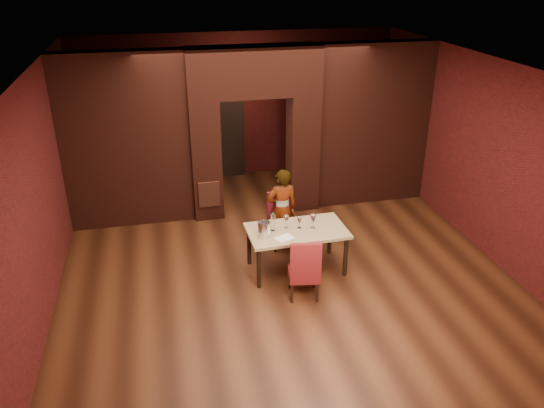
{
  "coord_description": "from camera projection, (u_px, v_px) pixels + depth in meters",
  "views": [
    {
      "loc": [
        -1.79,
        -7.45,
        4.66
      ],
      "look_at": [
        -0.12,
        0.0,
        1.05
      ],
      "focal_mm": 35.0,
      "sensor_mm": 36.0,
      "label": 1
    }
  ],
  "objects": [
    {
      "name": "tasting_sheet",
      "position": [
        285.0,
        238.0,
        8.09
      ],
      "size": [
        0.32,
        0.29,
        0.0
      ],
      "primitive_type": "cube",
      "rotation": [
        0.0,
        0.0,
        0.4
      ],
      "color": "white",
      "rests_on": "dining_table"
    },
    {
      "name": "pillar_left",
      "position": [
        206.0,
        159.0,
        10.0
      ],
      "size": [
        0.55,
        0.55,
        2.3
      ],
      "primitive_type": "cube",
      "color": "maroon",
      "rests_on": "ground"
    },
    {
      "name": "lintel",
      "position": [
        254.0,
        71.0,
        9.5
      ],
      "size": [
        2.45,
        0.55,
        0.9
      ],
      "primitive_type": "cube",
      "color": "maroon",
      "rests_on": "ground"
    },
    {
      "name": "wine_glass_b",
      "position": [
        299.0,
        223.0,
        8.35
      ],
      "size": [
        0.08,
        0.08,
        0.18
      ],
      "primitive_type": null,
      "color": "white",
      "rests_on": "dining_table"
    },
    {
      "name": "wing_wall_left",
      "position": [
        126.0,
        142.0,
        9.53
      ],
      "size": [
        2.28,
        0.35,
        3.2
      ],
      "primitive_type": "cube",
      "color": "maroon",
      "rests_on": "ground"
    },
    {
      "name": "ceiling",
      "position": [
        280.0,
        67.0,
        7.55
      ],
      "size": [
        7.0,
        8.0,
        0.04
      ],
      "primitive_type": "cube",
      "color": "silver",
      "rests_on": "ground"
    },
    {
      "name": "rear_door_frame",
      "position": [
        221.0,
        133.0,
        11.83
      ],
      "size": [
        1.02,
        0.04,
        2.22
      ],
      "primitive_type": "cube",
      "color": "black",
      "rests_on": "ground"
    },
    {
      "name": "pillar_right",
      "position": [
        303.0,
        152.0,
        10.37
      ],
      "size": [
        0.55,
        0.55,
        2.3
      ],
      "primitive_type": "cube",
      "color": "maroon",
      "rests_on": "ground"
    },
    {
      "name": "chair_near",
      "position": [
        304.0,
        267.0,
        7.79
      ],
      "size": [
        0.52,
        0.52,
        0.99
      ],
      "primitive_type": "cube",
      "rotation": [
        0.0,
        0.0,
        2.97
      ],
      "color": "maroon",
      "rests_on": "ground"
    },
    {
      "name": "rear_door",
      "position": [
        221.0,
        132.0,
        11.86
      ],
      "size": [
        0.9,
        0.08,
        2.1
      ],
      "primitive_type": "cube",
      "color": "black",
      "rests_on": "ground"
    },
    {
      "name": "wall_left",
      "position": [
        40.0,
        191.0,
        7.54
      ],
      "size": [
        0.04,
        8.0,
        3.2
      ],
      "primitive_type": "cube",
      "color": "maroon",
      "rests_on": "ground"
    },
    {
      "name": "wall_right",
      "position": [
        481.0,
        155.0,
        8.92
      ],
      "size": [
        0.04,
        8.0,
        3.2
      ],
      "primitive_type": "cube",
      "color": "maroon",
      "rests_on": "ground"
    },
    {
      "name": "wall_back",
      "position": [
        238.0,
        106.0,
        11.76
      ],
      "size": [
        7.0,
        0.04,
        3.2
      ],
      "primitive_type": "cube",
      "color": "maroon",
      "rests_on": "ground"
    },
    {
      "name": "wall_front",
      "position": [
        383.0,
        334.0,
        4.7
      ],
      "size": [
        7.0,
        0.04,
        3.2
      ],
      "primitive_type": "cube",
      "color": "maroon",
      "rests_on": "ground"
    },
    {
      "name": "wine_glass_c",
      "position": [
        313.0,
        221.0,
        8.35
      ],
      "size": [
        0.09,
        0.09,
        0.23
      ],
      "primitive_type": null,
      "color": "white",
      "rests_on": "dining_table"
    },
    {
      "name": "floor",
      "position": [
        279.0,
        260.0,
        8.91
      ],
      "size": [
        8.0,
        8.0,
        0.0
      ],
      "primitive_type": "plane",
      "color": "#4A2512",
      "rests_on": "ground"
    },
    {
      "name": "person_seated",
      "position": [
        282.0,
        209.0,
        9.01
      ],
      "size": [
        0.55,
        0.38,
        1.45
      ],
      "primitive_type": "imported",
      "rotation": [
        0.0,
        0.0,
        3.2
      ],
      "color": "white",
      "rests_on": "ground"
    },
    {
      "name": "wing_wall_right",
      "position": [
        372.0,
        125.0,
        10.46
      ],
      "size": [
        2.28,
        0.35,
        3.2
      ],
      "primitive_type": "cube",
      "color": "maroon",
      "rests_on": "ground"
    },
    {
      "name": "chair_far",
      "position": [
        283.0,
        221.0,
        9.15
      ],
      "size": [
        0.47,
        0.47,
        0.97
      ],
      "primitive_type": "cube",
      "rotation": [
        0.0,
        0.0,
        0.07
      ],
      "color": "maroon",
      "rests_on": "ground"
    },
    {
      "name": "dining_table",
      "position": [
        296.0,
        250.0,
        8.5
      ],
      "size": [
        1.58,
        0.92,
        0.73
      ],
      "primitive_type": "cube",
      "rotation": [
        0.0,
        0.0,
        0.03
      ],
      "color": "tan",
      "rests_on": "ground"
    },
    {
      "name": "wine_glass_a",
      "position": [
        286.0,
        222.0,
        8.35
      ],
      "size": [
        0.09,
        0.09,
        0.21
      ],
      "primitive_type": null,
      "color": "silver",
      "rests_on": "dining_table"
    },
    {
      "name": "wine_bucket",
      "position": [
        264.0,
        229.0,
        8.09
      ],
      "size": [
        0.2,
        0.2,
        0.24
      ],
      "primitive_type": "cylinder",
      "color": "silver",
      "rests_on": "dining_table"
    },
    {
      "name": "vent_panel",
      "position": [
        209.0,
        194.0,
        9.99
      ],
      "size": [
        0.4,
        0.03,
        0.5
      ],
      "primitive_type": "cube",
      "color": "#9C452D",
      "rests_on": "ground"
    },
    {
      "name": "potted_plant",
      "position": [
        325.0,
        230.0,
        9.47
      ],
      "size": [
        0.41,
        0.38,
        0.39
      ],
      "primitive_type": "imported",
      "rotation": [
        0.0,
        0.0,
        0.26
      ],
      "color": "#3F702F",
      "rests_on": "ground"
    },
    {
      "name": "water_bottle",
      "position": [
        273.0,
        222.0,
        8.25
      ],
      "size": [
        0.07,
        0.07,
        0.31
      ],
      "primitive_type": "cylinder",
      "color": "white",
      "rests_on": "dining_table"
    }
  ]
}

